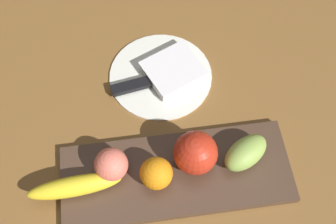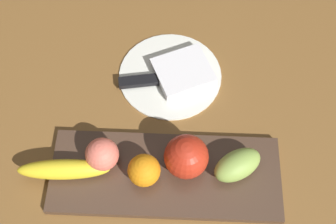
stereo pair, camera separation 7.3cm
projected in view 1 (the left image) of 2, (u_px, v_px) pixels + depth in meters
ground_plane at (196, 177)px, 0.83m from camera, size 2.40×2.40×0.00m
fruit_tray at (176, 174)px, 0.83m from camera, size 0.43×0.16×0.02m
apple at (197, 153)px, 0.79m from camera, size 0.08×0.08×0.08m
banana at (75, 187)px, 0.79m from camera, size 0.17×0.05×0.04m
orange_near_apple at (156, 172)px, 0.79m from camera, size 0.06×0.06×0.06m
peach at (111, 165)px, 0.79m from camera, size 0.06×0.06×0.06m
grape_bunch at (246, 153)px, 0.81m from camera, size 0.11×0.10×0.05m
dinner_plate at (161, 75)px, 0.94m from camera, size 0.22×0.22×0.01m
folded_napkin at (173, 70)px, 0.93m from camera, size 0.15×0.14×0.02m
knife at (140, 84)px, 0.92m from camera, size 0.18×0.05×0.01m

